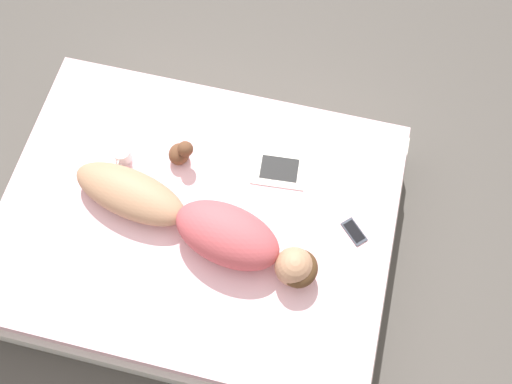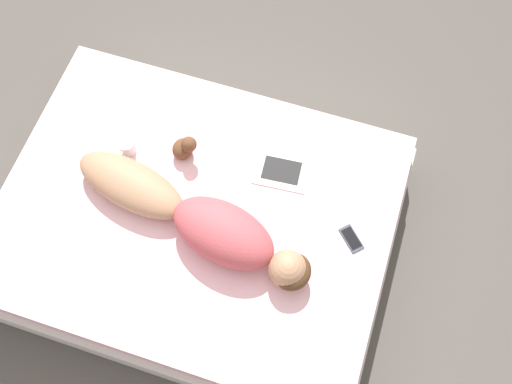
# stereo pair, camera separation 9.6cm
# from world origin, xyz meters

# --- Properties ---
(ground_plane) EXTENTS (12.00, 12.00, 0.00)m
(ground_plane) POSITION_xyz_m (0.00, 0.00, 0.00)
(ground_plane) COLOR #4C4742
(bed) EXTENTS (1.63, 2.11, 0.44)m
(bed) POSITION_xyz_m (0.00, 0.00, 0.22)
(bed) COLOR beige
(bed) RESTS_ON ground_plane
(person) EXTENTS (0.51, 1.37, 0.24)m
(person) POSITION_xyz_m (0.08, 0.06, 0.55)
(person) COLOR #A37556
(person) RESTS_ON bed
(open_magazine) EXTENTS (0.45, 0.32, 0.01)m
(open_magazine) POSITION_xyz_m (-0.46, 0.36, 0.45)
(open_magazine) COLOR silver
(open_magazine) RESTS_ON bed
(coffee_mug) EXTENTS (0.13, 0.09, 0.09)m
(coffee_mug) POSITION_xyz_m (-0.22, -0.47, 0.49)
(coffee_mug) COLOR white
(coffee_mug) RESTS_ON bed
(cell_phone) EXTENTS (0.15, 0.15, 0.01)m
(cell_phone) POSITION_xyz_m (-0.10, 0.82, 0.45)
(cell_phone) COLOR #333842
(cell_phone) RESTS_ON bed
(plush_toy) EXTENTS (0.12, 0.14, 0.17)m
(plush_toy) POSITION_xyz_m (-0.30, -0.16, 0.52)
(plush_toy) COLOR brown
(plush_toy) RESTS_ON bed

